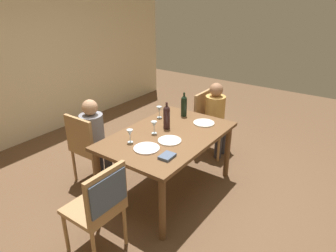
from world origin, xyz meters
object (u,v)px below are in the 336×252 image
dinner_plate_guest_left (147,148)px  wine_bottle_dark_red (184,105)px  wine_bottle_tall_green (167,117)px  dinner_plate_guest_right (204,123)px  wine_glass_near_left (154,125)px  chair_far_left (88,144)px  dining_table (168,141)px  dinner_plate_host (170,141)px  wine_glass_near_right (130,133)px  person_woman_host (94,134)px  chair_left_end (101,201)px  person_man_bearded (216,114)px  wine_glass_centre (159,110)px  chair_right_end (209,119)px

dinner_plate_guest_left → wine_bottle_dark_red: bearing=10.6°
wine_bottle_tall_green → dinner_plate_guest_right: wine_bottle_tall_green is taller
wine_bottle_tall_green → wine_glass_near_left: wine_bottle_tall_green is taller
dinner_plate_guest_right → chair_far_left: bearing=131.3°
dining_table → chair_far_left: bearing=116.1°
wine_glass_near_left → dinner_plate_host: size_ratio=0.58×
dinner_plate_host → wine_glass_near_right: bearing=129.2°
dining_table → person_woman_host: (-0.32, 0.89, -0.03)m
wine_glass_near_right → person_woman_host: bearing=83.1°
wine_glass_near_right → dinner_plate_host: bearing=-50.8°
chair_far_left → dinner_plate_guest_right: chair_far_left is taller
wine_bottle_dark_red → dinner_plate_host: 0.77m
person_woman_host → dinner_plate_guest_right: person_woman_host is taller
chair_left_end → dinner_plate_host: 1.03m
person_man_bearded → dinner_plate_host: 1.30m
wine_bottle_tall_green → wine_glass_centre: wine_bottle_tall_green is taller
dining_table → person_woman_host: 0.94m
dinner_plate_host → wine_glass_near_left: bearing=77.1°
chair_far_left → chair_right_end: same height
chair_right_end → wine_bottle_tall_green: size_ratio=2.83×
chair_right_end → wine_bottle_tall_green: (-1.03, 0.02, 0.37)m
dining_table → wine_bottle_dark_red: bearing=15.3°
person_man_bearded → wine_glass_centre: person_man_bearded is taller
chair_far_left → wine_bottle_tall_green: 1.03m
dining_table → wine_bottle_tall_green: size_ratio=4.74×
dinner_plate_host → dinner_plate_guest_right: size_ratio=0.98×
wine_glass_near_left → wine_glass_centre: same height
chair_left_end → wine_bottle_tall_green: bearing=10.1°
dinner_plate_host → dining_table: bearing=41.1°
wine_glass_centre → wine_glass_near_right: (-0.75, -0.17, 0.00)m
dining_table → chair_left_end: size_ratio=1.68×
person_man_bearded → wine_bottle_dark_red: (-0.58, 0.18, 0.26)m
chair_right_end → person_woman_host: bearing=-28.5°
chair_far_left → wine_glass_centre: 0.98m
person_man_bearded → dinner_plate_guest_right: bearing=13.6°
dining_table → wine_glass_near_left: wine_glass_near_left is taller
person_woman_host → person_man_bearded: person_man_bearded is taller
chair_far_left → wine_bottle_dark_red: 1.29m
wine_glass_centre → dinner_plate_guest_right: 0.60m
wine_glass_near_left → wine_bottle_dark_red: bearing=1.6°
wine_bottle_dark_red → wine_glass_centre: (-0.23, 0.23, -0.04)m
person_man_bearded → chair_left_end: bearing=2.4°
wine_glass_near_left → dinner_plate_host: (-0.06, -0.26, -0.10)m
wine_bottle_dark_red → wine_glass_near_left: (-0.65, -0.02, -0.04)m
chair_right_end → dinner_plate_guest_left: 1.59m
chair_left_end → wine_glass_near_left: bearing=13.7°
wine_glass_centre → dinner_plate_guest_right: (0.16, -0.56, -0.10)m
person_woman_host → dinner_plate_guest_left: size_ratio=4.01×
wine_bottle_tall_green → person_woman_host: bearing=119.3°
person_man_bearded → person_woman_host: bearing=-31.7°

